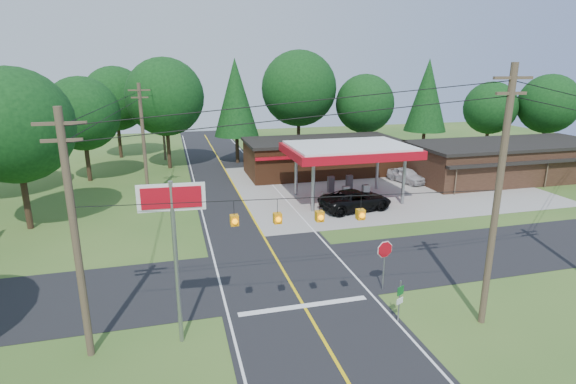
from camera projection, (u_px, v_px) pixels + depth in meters
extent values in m
plane|color=#31591F|center=(285.00, 275.00, 25.32)|extent=(120.00, 120.00, 0.00)
cube|color=black|center=(285.00, 274.00, 25.32)|extent=(8.00, 120.00, 0.02)
cube|color=black|center=(285.00, 274.00, 25.32)|extent=(70.00, 7.00, 0.02)
cube|color=yellow|center=(285.00, 274.00, 25.32)|extent=(0.15, 110.00, 0.00)
cylinder|color=gray|center=(313.00, 186.00, 35.76)|extent=(0.28, 0.28, 4.20)
cylinder|color=gray|center=(296.00, 172.00, 40.41)|extent=(0.28, 0.28, 4.20)
cylinder|color=gray|center=(404.00, 180.00, 37.73)|extent=(0.28, 0.28, 4.20)
cylinder|color=gray|center=(377.00, 168.00, 42.38)|extent=(0.28, 0.28, 4.20)
cube|color=#A90917|center=(349.00, 151.00, 38.46)|extent=(10.60, 7.40, 0.70)
cube|color=white|center=(349.00, 146.00, 38.35)|extent=(10.00, 7.00, 0.25)
cube|color=#9E9B93|center=(355.00, 204.00, 37.93)|extent=(3.20, 0.90, 0.22)
cube|color=#3F3F44|center=(346.00, 195.00, 37.48)|extent=(0.55, 0.45, 1.50)
cube|color=#3F3F44|center=(366.00, 194.00, 37.93)|extent=(0.55, 0.45, 1.50)
cube|color=#9E9B93|center=(340.00, 192.00, 41.28)|extent=(3.20, 0.90, 0.22)
cube|color=#3F3F44|center=(331.00, 184.00, 40.83)|extent=(0.55, 0.45, 1.50)
cube|color=#3F3F44|center=(349.00, 183.00, 41.28)|extent=(0.55, 0.45, 1.50)
cube|color=#552D18|center=(321.00, 158.00, 48.72)|extent=(16.00, 7.00, 3.50)
cube|color=black|center=(322.00, 140.00, 48.20)|extent=(16.40, 7.40, 0.30)
cube|color=#A90917|center=(333.00, 155.00, 45.11)|extent=(16.00, 0.50, 0.25)
cube|color=#321E14|center=(507.00, 162.00, 46.64)|extent=(20.00, 8.00, 3.50)
cube|color=black|center=(510.00, 144.00, 46.12)|extent=(20.40, 8.40, 0.30)
cube|color=black|center=(540.00, 162.00, 42.50)|extent=(20.00, 0.70, 0.25)
cylinder|color=#473828|center=(497.00, 202.00, 19.10)|extent=(0.30, 0.30, 11.50)
cube|color=#473828|center=(513.00, 78.00, 17.70)|extent=(1.80, 0.12, 0.12)
cube|color=#473828|center=(511.00, 93.00, 17.87)|extent=(1.40, 0.12, 0.12)
cylinder|color=#473828|center=(76.00, 240.00, 16.97)|extent=(0.30, 0.30, 10.00)
cube|color=#473828|center=(60.00, 123.00, 15.78)|extent=(1.80, 0.12, 0.12)
cube|color=#473828|center=(62.00, 140.00, 15.95)|extent=(1.40, 0.12, 0.12)
cylinder|color=#473828|center=(144.00, 142.00, 38.75)|extent=(0.30, 0.30, 10.00)
cube|color=#473828|center=(139.00, 90.00, 37.56)|extent=(1.80, 0.12, 0.12)
cube|color=#473828|center=(140.00, 97.00, 37.72)|extent=(1.40, 0.12, 0.12)
cylinder|color=#473828|center=(163.00, 122.00, 55.00)|extent=(0.30, 0.30, 9.50)
cube|color=orange|center=(234.00, 220.00, 17.65)|extent=(0.32, 0.32, 0.42)
cube|color=orange|center=(277.00, 218.00, 17.89)|extent=(0.32, 0.32, 0.42)
cube|color=orange|center=(320.00, 216.00, 18.12)|extent=(0.32, 0.32, 0.42)
cube|color=orange|center=(360.00, 214.00, 18.35)|extent=(0.32, 0.32, 0.42)
cylinder|color=#332316|center=(88.00, 162.00, 45.53)|extent=(0.44, 0.44, 3.96)
sphere|color=black|center=(82.00, 114.00, 44.22)|extent=(7.26, 7.26, 7.26)
cylinder|color=#332316|center=(169.00, 148.00, 51.13)|extent=(0.44, 0.44, 4.68)
sphere|color=black|center=(165.00, 97.00, 49.58)|extent=(8.58, 8.58, 8.58)
cylinder|color=#332316|center=(237.00, 145.00, 54.08)|extent=(0.44, 0.44, 4.32)
cone|color=black|center=(236.00, 97.00, 52.55)|extent=(5.28, 5.28, 9.00)
cylinder|color=#332316|center=(299.00, 138.00, 56.88)|extent=(0.44, 0.44, 5.04)
sphere|color=black|center=(299.00, 88.00, 55.21)|extent=(9.24, 9.24, 9.24)
cylinder|color=#332316|center=(363.00, 142.00, 57.14)|extent=(0.44, 0.44, 3.96)
sphere|color=black|center=(365.00, 104.00, 55.83)|extent=(7.26, 7.26, 7.26)
cylinder|color=#332316|center=(423.00, 140.00, 58.13)|extent=(0.44, 0.44, 4.32)
cone|color=black|center=(427.00, 95.00, 56.60)|extent=(5.28, 5.28, 9.00)
cylinder|color=#332316|center=(486.00, 142.00, 58.34)|extent=(0.44, 0.44, 3.60)
sphere|color=black|center=(490.00, 108.00, 57.14)|extent=(6.60, 6.60, 6.60)
cylinder|color=#332316|center=(543.00, 143.00, 56.97)|extent=(0.44, 0.44, 3.96)
sphere|color=black|center=(549.00, 104.00, 55.66)|extent=(7.26, 7.26, 7.26)
cylinder|color=#332316|center=(26.00, 200.00, 31.96)|extent=(0.44, 0.44, 4.32)
sphere|color=black|center=(14.00, 126.00, 30.53)|extent=(7.92, 7.92, 7.92)
cylinder|color=#332316|center=(120.00, 141.00, 57.14)|extent=(0.44, 0.44, 4.32)
sphere|color=black|center=(115.00, 99.00, 55.71)|extent=(7.92, 7.92, 7.92)
imported|color=black|center=(356.00, 200.00, 36.50)|extent=(6.82, 6.82, 1.67)
imported|color=silver|center=(407.00, 175.00, 45.13)|extent=(5.36, 5.36, 1.47)
cylinder|color=gray|center=(176.00, 265.00, 18.26)|extent=(0.18, 0.18, 7.07)
cube|color=white|center=(171.00, 197.00, 17.48)|extent=(2.63, 0.24, 1.11)
cube|color=#A90917|center=(171.00, 198.00, 17.44)|extent=(2.31, 0.20, 0.86)
cylinder|color=gray|center=(384.00, 267.00, 23.29)|extent=(0.07, 0.07, 2.57)
cylinder|color=gray|center=(399.00, 301.00, 20.40)|extent=(0.06, 0.06, 2.07)
cube|color=#0C591E|center=(401.00, 291.00, 20.21)|extent=(0.40, 0.20, 0.42)
cube|color=white|center=(400.00, 301.00, 20.35)|extent=(0.40, 0.20, 0.28)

